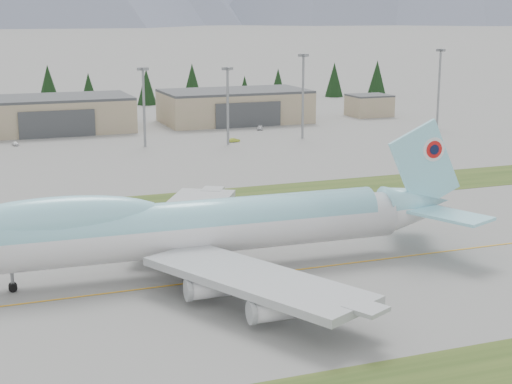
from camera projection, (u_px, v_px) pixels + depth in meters
name	position (u px, v px, depth m)	size (l,w,h in m)	color
ground	(283.00, 272.00, 112.01)	(7000.00, 7000.00, 0.00)	slate
grass_strip_far	(194.00, 202.00, 153.02)	(400.00, 18.00, 0.08)	#2A4318
taxiway_line_main	(283.00, 272.00, 112.01)	(400.00, 0.40, 0.02)	orange
boeing_747_freighter	(197.00, 226.00, 110.69)	(76.94, 66.78, 20.38)	silver
hangar_center	(52.00, 114.00, 242.26)	(48.00, 26.60, 10.80)	gray
hangar_right	(235.00, 106.00, 262.93)	(48.00, 26.60, 10.80)	gray
control_shed	(369.00, 105.00, 278.79)	(14.00, 12.00, 7.60)	gray
floodlight_masts	(165.00, 88.00, 213.79)	(191.56, 8.85, 24.96)	gray
service_vehicle_a	(15.00, 146.00, 217.64)	(1.34, 3.32, 1.13)	white
service_vehicle_b	(234.00, 142.00, 223.50)	(1.23, 3.49, 1.15)	#9EB32C
service_vehicle_c	(260.00, 130.00, 246.69)	(1.71, 4.21, 1.22)	#B0B2B5
conifer_belt	(62.00, 88.00, 301.00)	(268.31, 14.21, 16.79)	black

